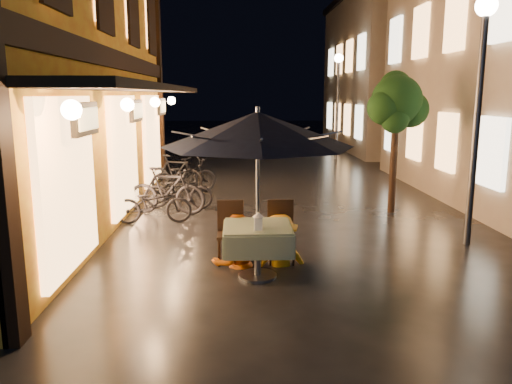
{
  "coord_description": "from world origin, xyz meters",
  "views": [
    {
      "loc": [
        -1.09,
        -6.41,
        2.62
      ],
      "look_at": [
        -0.8,
        1.11,
        1.15
      ],
      "focal_mm": 35.0,
      "sensor_mm": 36.0,
      "label": 1
    }
  ],
  "objects_px": {
    "streetlamp_near": "(481,77)",
    "bicycle_0": "(153,204)",
    "cafe_table": "(258,238)",
    "table_lantern": "(258,220)",
    "person_orange": "(235,216)",
    "patio_umbrella": "(258,130)",
    "person_yellow": "(280,216)"
  },
  "relations": [
    {
      "from": "person_orange",
      "to": "bicycle_0",
      "type": "height_order",
      "value": "person_orange"
    },
    {
      "from": "cafe_table",
      "to": "bicycle_0",
      "type": "bearing_deg",
      "value": 122.38
    },
    {
      "from": "streetlamp_near",
      "to": "table_lantern",
      "type": "xyz_separation_m",
      "value": [
        -3.8,
        -1.72,
        -2.0
      ]
    },
    {
      "from": "streetlamp_near",
      "to": "patio_umbrella",
      "type": "height_order",
      "value": "streetlamp_near"
    },
    {
      "from": "patio_umbrella",
      "to": "bicycle_0",
      "type": "xyz_separation_m",
      "value": [
        -2.02,
        3.19,
        -1.74
      ]
    },
    {
      "from": "streetlamp_near",
      "to": "patio_umbrella",
      "type": "xyz_separation_m",
      "value": [
        -3.8,
        -1.49,
        -0.77
      ]
    },
    {
      "from": "cafe_table",
      "to": "person_yellow",
      "type": "relative_size",
      "value": 0.64
    },
    {
      "from": "patio_umbrella",
      "to": "person_yellow",
      "type": "xyz_separation_m",
      "value": [
        0.37,
        0.56,
        -1.38
      ]
    },
    {
      "from": "table_lantern",
      "to": "cafe_table",
      "type": "bearing_deg",
      "value": 90.0
    },
    {
      "from": "person_orange",
      "to": "person_yellow",
      "type": "xyz_separation_m",
      "value": [
        0.7,
        -0.01,
        -0.01
      ]
    },
    {
      "from": "cafe_table",
      "to": "person_orange",
      "type": "relative_size",
      "value": 0.63
    },
    {
      "from": "streetlamp_near",
      "to": "person_orange",
      "type": "xyz_separation_m",
      "value": [
        -4.13,
        -0.92,
        -2.13
      ]
    },
    {
      "from": "patio_umbrella",
      "to": "table_lantern",
      "type": "distance_m",
      "value": 1.25
    },
    {
      "from": "patio_umbrella",
      "to": "person_orange",
      "type": "height_order",
      "value": "patio_umbrella"
    },
    {
      "from": "streetlamp_near",
      "to": "table_lantern",
      "type": "relative_size",
      "value": 16.92
    },
    {
      "from": "person_yellow",
      "to": "person_orange",
      "type": "bearing_deg",
      "value": -10.79
    },
    {
      "from": "streetlamp_near",
      "to": "cafe_table",
      "type": "height_order",
      "value": "streetlamp_near"
    },
    {
      "from": "patio_umbrella",
      "to": "person_orange",
      "type": "relative_size",
      "value": 1.73
    },
    {
      "from": "table_lantern",
      "to": "person_orange",
      "type": "xyz_separation_m",
      "value": [
        -0.32,
        0.8,
        -0.13
      ]
    },
    {
      "from": "streetlamp_near",
      "to": "cafe_table",
      "type": "bearing_deg",
      "value": -158.58
    },
    {
      "from": "streetlamp_near",
      "to": "bicycle_0",
      "type": "distance_m",
      "value": 6.56
    },
    {
      "from": "table_lantern",
      "to": "person_orange",
      "type": "distance_m",
      "value": 0.87
    },
    {
      "from": "streetlamp_near",
      "to": "cafe_table",
      "type": "distance_m",
      "value": 4.7
    },
    {
      "from": "patio_umbrella",
      "to": "person_yellow",
      "type": "height_order",
      "value": "patio_umbrella"
    },
    {
      "from": "cafe_table",
      "to": "table_lantern",
      "type": "height_order",
      "value": "table_lantern"
    },
    {
      "from": "cafe_table",
      "to": "bicycle_0",
      "type": "relative_size",
      "value": 0.63
    },
    {
      "from": "patio_umbrella",
      "to": "table_lantern",
      "type": "xyz_separation_m",
      "value": [
        -0.0,
        -0.23,
        -1.23
      ]
    },
    {
      "from": "streetlamp_near",
      "to": "person_yellow",
      "type": "bearing_deg",
      "value": -164.88
    },
    {
      "from": "cafe_table",
      "to": "table_lantern",
      "type": "relative_size",
      "value": 3.96
    },
    {
      "from": "table_lantern",
      "to": "person_orange",
      "type": "bearing_deg",
      "value": 112.02
    },
    {
      "from": "bicycle_0",
      "to": "person_orange",
      "type": "bearing_deg",
      "value": -152.41
    },
    {
      "from": "table_lantern",
      "to": "bicycle_0",
      "type": "distance_m",
      "value": 4.0
    }
  ]
}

